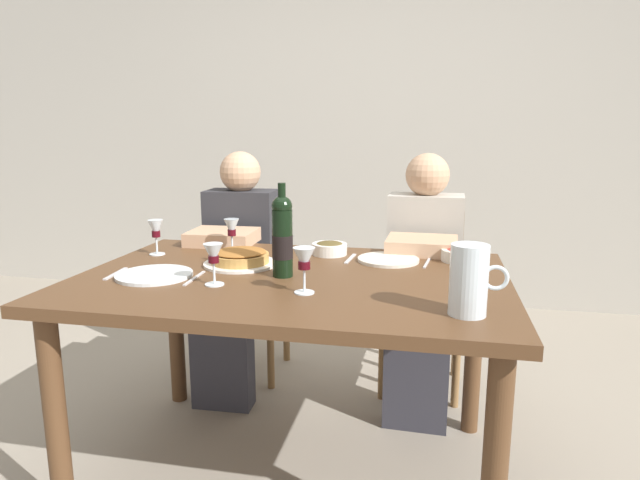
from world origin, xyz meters
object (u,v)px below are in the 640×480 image
object	(u,v)px
olive_bowl	(330,248)
chair_left	(251,277)
chair_right	(424,286)
dining_table	(292,300)
wine_bottle	(282,236)
wine_glass_spare	(156,231)
dinner_plate_left_setting	(154,275)
wine_glass_right_diner	(213,256)
diner_right	(423,275)
wine_glass_left_diner	(304,261)
salad_bowl	(463,254)
dinner_plate_right_setting	(388,260)
wine_glass_centre	(232,229)
diner_left	(236,266)
water_pitcher	(469,284)
baked_tart	(240,258)

from	to	relation	value
olive_bowl	chair_left	distance (m)	0.79
chair_right	dining_table	bearing A→B (deg)	64.33
wine_bottle	wine_glass_spare	size ratio (longest dim) A/B	2.27
wine_glass_spare	dinner_plate_left_setting	world-z (taller)	wine_glass_spare
olive_bowl	dinner_plate_left_setting	xyz separation A→B (m)	(-0.54, -0.46, -0.02)
wine_glass_right_diner	diner_right	size ratio (longest dim) A/B	0.12
wine_bottle	wine_glass_left_diner	xyz separation A→B (m)	(0.12, -0.18, -0.04)
dining_table	salad_bowl	world-z (taller)	salad_bowl
olive_bowl	wine_glass_right_diner	distance (m)	0.60
olive_bowl	wine_glass_right_diner	size ratio (longest dim) A/B	1.03
dinner_plate_right_setting	chair_left	xyz separation A→B (m)	(-0.77, 0.58, -0.27)
chair_right	diner_right	size ratio (longest dim) A/B	0.75
wine_glass_left_diner	diner_right	distance (m)	0.93
dining_table	wine_glass_spare	size ratio (longest dim) A/B	10.36
olive_bowl	dinner_plate_left_setting	size ratio (longest dim) A/B	0.54
chair_right	dinner_plate_right_setting	bearing A→B (deg)	78.80
wine_glass_centre	dinner_plate_right_setting	bearing A→B (deg)	-2.20
wine_glass_centre	diner_left	distance (m)	0.42
olive_bowl	salad_bowl	bearing A→B (deg)	-0.77
wine_bottle	olive_bowl	xyz separation A→B (m)	(0.10, 0.37, -0.11)
wine_bottle	chair_left	world-z (taller)	wine_bottle
salad_bowl	dinner_plate_right_setting	size ratio (longest dim) A/B	0.69
diner_left	diner_right	world-z (taller)	same
wine_bottle	dinner_plate_right_setting	distance (m)	0.48
dining_table	wine_glass_spare	bearing A→B (deg)	161.88
salad_bowl	dinner_plate_right_setting	distance (m)	0.29
olive_bowl	wine_glass_centre	bearing A→B (deg)	-174.15
wine_glass_spare	diner_right	world-z (taller)	diner_right
wine_bottle	wine_glass_right_diner	size ratio (longest dim) A/B	2.34
olive_bowl	wine_glass_spare	bearing A→B (deg)	-168.14
wine_bottle	chair_left	size ratio (longest dim) A/B	0.38
dinner_plate_right_setting	chair_left	world-z (taller)	chair_left
chair_right	wine_glass_right_diner	bearing A→B (deg)	58.85
dinner_plate_left_setting	chair_right	xyz separation A→B (m)	(0.92, 0.98, -0.27)
water_pitcher	diner_left	size ratio (longest dim) A/B	0.17
dinner_plate_right_setting	diner_right	xyz separation A→B (m)	(0.13, 0.35, -0.15)
water_pitcher	dinner_plate_left_setting	xyz separation A→B (m)	(-1.05, 0.19, -0.08)
wine_glass_right_diner	wine_glass_spare	bearing A→B (deg)	137.38
olive_bowl	diner_left	size ratio (longest dim) A/B	0.12
wine_bottle	water_pitcher	world-z (taller)	wine_bottle
wine_bottle	dinner_plate_left_setting	xyz separation A→B (m)	(-0.44, -0.10, -0.14)
water_pitcher	chair_left	size ratio (longest dim) A/B	0.23
salad_bowl	dinner_plate_right_setting	world-z (taller)	salad_bowl
water_pitcher	salad_bowl	size ratio (longest dim) A/B	1.20
water_pitcher	wine_glass_centre	size ratio (longest dim) A/B	1.41
baked_tart	dinner_plate_left_setting	size ratio (longest dim) A/B	1.05
wine_glass_spare	diner_right	size ratio (longest dim) A/B	0.12
salad_bowl	diner_left	xyz separation A→B (m)	(-1.05, 0.29, -0.17)
dining_table	dinner_plate_left_setting	xyz separation A→B (m)	(-0.47, -0.11, 0.10)
wine_glass_centre	wine_glass_spare	world-z (taller)	wine_glass_spare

